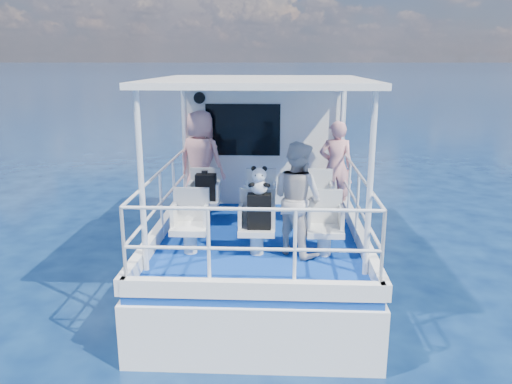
{
  "coord_description": "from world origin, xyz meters",
  "views": [
    {
      "loc": [
        0.28,
        -7.39,
        3.42
      ],
      "look_at": [
        -0.04,
        -0.4,
        1.57
      ],
      "focal_mm": 35.0,
      "sensor_mm": 36.0,
      "label": 1
    }
  ],
  "objects_px": {
    "passenger_stbd_aft": "(297,198)",
    "backpack_center": "(259,211)",
    "passenger_port_fwd": "(201,161)",
    "panda": "(259,180)"
  },
  "relations": [
    {
      "from": "passenger_stbd_aft",
      "to": "backpack_center",
      "type": "height_order",
      "value": "passenger_stbd_aft"
    },
    {
      "from": "passenger_stbd_aft",
      "to": "passenger_port_fwd",
      "type": "bearing_deg",
      "value": -7.58
    },
    {
      "from": "passenger_port_fwd",
      "to": "panda",
      "type": "distance_m",
      "value": 2.39
    },
    {
      "from": "passenger_stbd_aft",
      "to": "panda",
      "type": "bearing_deg",
      "value": 57.56
    },
    {
      "from": "passenger_port_fwd",
      "to": "backpack_center",
      "type": "bearing_deg",
      "value": 138.89
    },
    {
      "from": "backpack_center",
      "to": "panda",
      "type": "relative_size",
      "value": 1.27
    },
    {
      "from": "passenger_port_fwd",
      "to": "backpack_center",
      "type": "relative_size",
      "value": 3.69
    },
    {
      "from": "passenger_port_fwd",
      "to": "panda",
      "type": "bearing_deg",
      "value": 138.86
    },
    {
      "from": "passenger_port_fwd",
      "to": "backpack_center",
      "type": "distance_m",
      "value": 2.4
    },
    {
      "from": "passenger_stbd_aft",
      "to": "panda",
      "type": "height_order",
      "value": "passenger_stbd_aft"
    }
  ]
}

